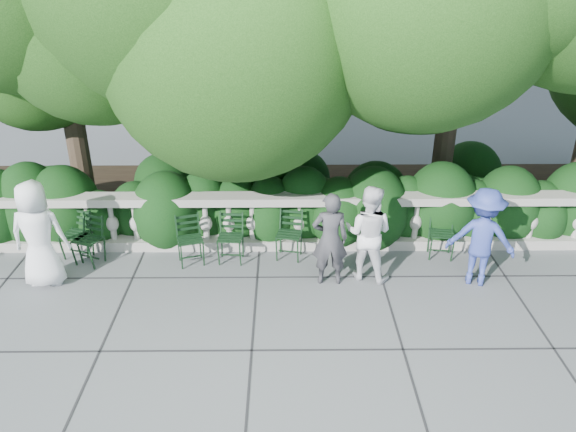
{
  "coord_description": "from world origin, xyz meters",
  "views": [
    {
      "loc": [
        -0.08,
        -6.87,
        4.82
      ],
      "look_at": [
        0.0,
        1.0,
        1.0
      ],
      "focal_mm": 35.0,
      "sensor_mm": 36.0,
      "label": 1
    }
  ],
  "objects_px": {
    "chair_b": "(86,267)",
    "chair_e": "(287,262)",
    "chair_a": "(74,261)",
    "person_businessman": "(38,234)",
    "chair_d": "(230,265)",
    "chair_c": "(193,267)",
    "person_older_blue": "(482,237)",
    "person_casual_man": "(368,233)",
    "person_woman_grey": "(330,239)",
    "chair_f": "(440,261)"
  },
  "relations": [
    {
      "from": "person_businessman",
      "to": "person_older_blue",
      "type": "relative_size",
      "value": 1.08
    },
    {
      "from": "chair_d",
      "to": "person_businessman",
      "type": "distance_m",
      "value": 3.0
    },
    {
      "from": "chair_a",
      "to": "person_casual_man",
      "type": "height_order",
      "value": "person_casual_man"
    },
    {
      "from": "person_casual_man",
      "to": "person_older_blue",
      "type": "relative_size",
      "value": 0.99
    },
    {
      "from": "chair_a",
      "to": "person_woman_grey",
      "type": "bearing_deg",
      "value": 10.73
    },
    {
      "from": "chair_b",
      "to": "chair_e",
      "type": "relative_size",
      "value": 1.0
    },
    {
      "from": "person_casual_man",
      "to": "person_older_blue",
      "type": "height_order",
      "value": "person_older_blue"
    },
    {
      "from": "chair_a",
      "to": "person_businessman",
      "type": "bearing_deg",
      "value": -86.46
    },
    {
      "from": "chair_a",
      "to": "chair_c",
      "type": "relative_size",
      "value": 1.0
    },
    {
      "from": "person_businessman",
      "to": "person_casual_man",
      "type": "relative_size",
      "value": 1.09
    },
    {
      "from": "chair_a",
      "to": "chair_b",
      "type": "xyz_separation_m",
      "value": [
        0.25,
        -0.19,
        0.0
      ]
    },
    {
      "from": "person_casual_man",
      "to": "chair_e",
      "type": "bearing_deg",
      "value": 2.2
    },
    {
      "from": "chair_d",
      "to": "person_older_blue",
      "type": "distance_m",
      "value": 4.03
    },
    {
      "from": "person_businessman",
      "to": "chair_c",
      "type": "bearing_deg",
      "value": -170.02
    },
    {
      "from": "chair_b",
      "to": "person_casual_man",
      "type": "bearing_deg",
      "value": 17.72
    },
    {
      "from": "chair_a",
      "to": "person_casual_man",
      "type": "distance_m",
      "value": 4.94
    },
    {
      "from": "chair_c",
      "to": "chair_e",
      "type": "bearing_deg",
      "value": -11.03
    },
    {
      "from": "chair_a",
      "to": "chair_d",
      "type": "distance_m",
      "value": 2.65
    },
    {
      "from": "person_businessman",
      "to": "person_woman_grey",
      "type": "bearing_deg",
      "value": 178.64
    },
    {
      "from": "chair_b",
      "to": "person_older_blue",
      "type": "relative_size",
      "value": 0.53
    },
    {
      "from": "chair_f",
      "to": "person_older_blue",
      "type": "relative_size",
      "value": 0.53
    },
    {
      "from": "person_businessman",
      "to": "chair_f",
      "type": "bearing_deg",
      "value": -175.61
    },
    {
      "from": "chair_e",
      "to": "chair_f",
      "type": "distance_m",
      "value": 2.58
    },
    {
      "from": "chair_c",
      "to": "chair_e",
      "type": "xyz_separation_m",
      "value": [
        1.56,
        0.17,
        0.0
      ]
    },
    {
      "from": "chair_b",
      "to": "person_woman_grey",
      "type": "xyz_separation_m",
      "value": [
        3.99,
        -0.47,
        0.76
      ]
    },
    {
      "from": "chair_b",
      "to": "chair_e",
      "type": "distance_m",
      "value": 3.35
    },
    {
      "from": "chair_a",
      "to": "person_older_blue",
      "type": "bearing_deg",
      "value": 13.68
    },
    {
      "from": "chair_a",
      "to": "person_businessman",
      "type": "xyz_separation_m",
      "value": [
        -0.19,
        -0.64,
        0.86
      ]
    },
    {
      "from": "chair_a",
      "to": "chair_e",
      "type": "height_order",
      "value": "same"
    },
    {
      "from": "chair_a",
      "to": "person_older_blue",
      "type": "height_order",
      "value": "person_older_blue"
    },
    {
      "from": "chair_c",
      "to": "chair_f",
      "type": "distance_m",
      "value": 4.14
    },
    {
      "from": "chair_c",
      "to": "chair_d",
      "type": "height_order",
      "value": "same"
    },
    {
      "from": "chair_d",
      "to": "person_businessman",
      "type": "relative_size",
      "value": 0.49
    },
    {
      "from": "chair_f",
      "to": "person_woman_grey",
      "type": "distance_m",
      "value": 2.17
    },
    {
      "from": "chair_b",
      "to": "person_older_blue",
      "type": "height_order",
      "value": "person_older_blue"
    },
    {
      "from": "person_woman_grey",
      "to": "person_older_blue",
      "type": "distance_m",
      "value": 2.32
    },
    {
      "from": "person_woman_grey",
      "to": "chair_b",
      "type": "bearing_deg",
      "value": -7.89
    },
    {
      "from": "chair_f",
      "to": "chair_c",
      "type": "bearing_deg",
      "value": -169.93
    },
    {
      "from": "chair_b",
      "to": "chair_d",
      "type": "height_order",
      "value": "same"
    },
    {
      "from": "person_woman_grey",
      "to": "chair_c",
      "type": "bearing_deg",
      "value": -12.81
    },
    {
      "from": "chair_e",
      "to": "person_older_blue",
      "type": "distance_m",
      "value": 3.13
    },
    {
      "from": "chair_b",
      "to": "chair_f",
      "type": "relative_size",
      "value": 1.0
    },
    {
      "from": "chair_d",
      "to": "person_casual_man",
      "type": "height_order",
      "value": "person_casual_man"
    },
    {
      "from": "chair_f",
      "to": "person_casual_man",
      "type": "xyz_separation_m",
      "value": [
        -1.33,
        -0.48,
        0.78
      ]
    },
    {
      "from": "chair_e",
      "to": "chair_b",
      "type": "bearing_deg",
      "value": -165.98
    },
    {
      "from": "chair_c",
      "to": "person_woman_grey",
      "type": "bearing_deg",
      "value": -28.79
    },
    {
      "from": "chair_b",
      "to": "person_casual_man",
      "type": "relative_size",
      "value": 0.54
    },
    {
      "from": "chair_a",
      "to": "person_businessman",
      "type": "relative_size",
      "value": 0.49
    },
    {
      "from": "chair_b",
      "to": "person_older_blue",
      "type": "bearing_deg",
      "value": 17.21
    },
    {
      "from": "chair_a",
      "to": "chair_d",
      "type": "xyz_separation_m",
      "value": [
        2.64,
        -0.15,
        0.0
      ]
    }
  ]
}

